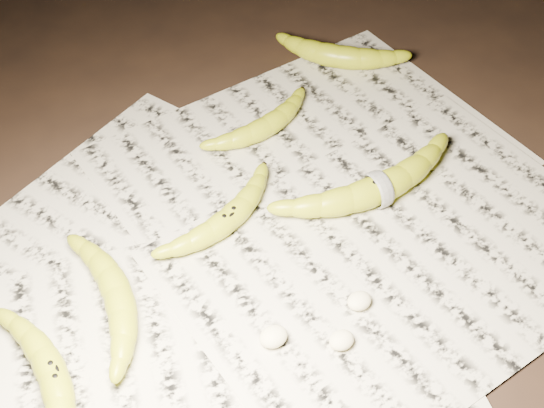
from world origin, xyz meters
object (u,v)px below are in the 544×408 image
banana_taped (378,188)px  banana_upper_a (266,125)px  banana_center (228,217)px  banana_left_a (53,376)px  banana_upper_b (339,55)px  banana_left_b (117,294)px

banana_taped → banana_upper_a: (-0.05, 0.19, -0.00)m
banana_center → banana_upper_a: bearing=26.1°
banana_left_a → banana_upper_a: size_ratio=1.20×
banana_left_a → banana_center: 0.29m
banana_center → banana_taped: banana_taped is taller
banana_upper_b → banana_center: bearing=-100.4°
banana_left_b → banana_upper_a: bearing=-51.9°
banana_left_b → banana_center: 0.17m
banana_center → banana_upper_b: (0.33, 0.20, 0.00)m
banana_upper_b → banana_left_b: bearing=-106.8°
banana_center → banana_upper_a: 0.19m
banana_left_b → banana_upper_a: (0.31, 0.16, -0.00)m
banana_left_a → banana_center: size_ratio=1.10×
banana_left_a → banana_upper_b: (0.60, 0.30, 0.00)m
banana_left_b → banana_upper_b: bearing=-53.8°
banana_left_a → banana_left_b: 0.12m
banana_upper_a → banana_left_b: bearing=-160.4°
banana_left_a → banana_upper_b: size_ratio=1.07×
banana_left_b → banana_taped: (0.36, -0.03, 0.00)m
banana_left_a → banana_taped: (0.47, 0.03, 0.00)m
banana_left_a → banana_left_b: (0.10, 0.06, 0.00)m
banana_center → banana_upper_a: (0.14, 0.13, -0.00)m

